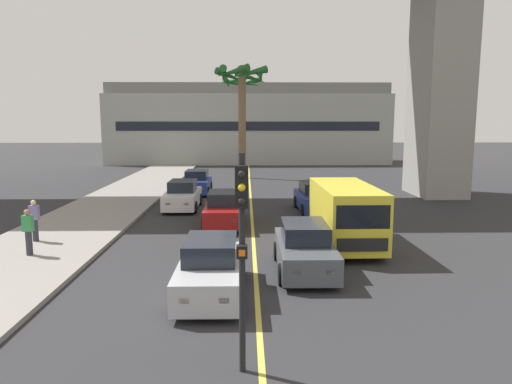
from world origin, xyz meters
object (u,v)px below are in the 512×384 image
Objects in this scene: car_queue_second at (224,210)px; car_queue_fourth at (305,249)px; car_queue_front at (183,196)px; delivery_van at (345,213)px; palm_tree_near_median at (242,97)px; car_queue_third at (315,198)px; car_queue_sixth at (211,269)px; palm_tree_mid_median at (241,96)px; car_queue_fifth at (197,183)px; traffic_light_median_near at (242,234)px; pedestrian_mid_block at (28,231)px; pedestrian_near_crosswalk at (35,220)px.

car_queue_second is 1.00× the size of car_queue_fourth.
car_queue_front is at bearing 120.21° from car_queue_second.
delivery_van is 12.77m from palm_tree_near_median.
car_queue_third is 12.95m from car_queue_sixth.
car_queue_fourth is 0.51× the size of palm_tree_near_median.
palm_tree_mid_median reaches higher than car_queue_third.
car_queue_fourth is (5.36, -11.03, 0.00)m from car_queue_front.
car_queue_fifth is at bearing 97.05° from car_queue_sixth.
car_queue_third is 0.99× the size of traffic_light_median_near.
car_queue_third is at bearing 37.34° from pedestrian_mid_block.
car_queue_fifth is (-2.25, 9.80, 0.00)m from car_queue_second.
pedestrian_near_crosswalk reaches higher than car_queue_second.
palm_tree_near_median reaches higher than car_queue_third.
palm_tree_near_median is at bearing 87.35° from car_queue_sixth.
traffic_light_median_near is at bearing -49.81° from pedestrian_near_crosswalk.
car_queue_fifth is (0.20, 5.59, 0.00)m from car_queue_front.
palm_tree_mid_median reaches higher than pedestrian_mid_block.
car_queue_second is 1.00× the size of car_queue_fifth.
car_queue_fourth is 0.48× the size of palm_tree_mid_median.
car_queue_second is at bearing 90.35° from car_queue_sixth.
palm_tree_near_median is at bearing 43.33° from car_queue_front.
car_queue_second is (2.45, -4.21, 0.00)m from car_queue_front.
pedestrian_near_crosswalk is (-7.22, 5.47, 0.28)m from car_queue_sixth.
car_queue_third is at bearing 68.93° from car_queue_sixth.
palm_tree_mid_median is 5.28× the size of pedestrian_near_crosswalk.
car_queue_fifth is 11.23m from palm_tree_mid_median.
car_queue_sixth is at bearing -37.15° from pedestrian_near_crosswalk.
car_queue_front is 17.63m from traffic_light_median_near.
palm_tree_near_median reaches higher than delivery_van.
car_queue_second is at bearing -92.11° from palm_tree_mid_median.
car_queue_sixth is (-2.85, -2.01, 0.00)m from car_queue_fourth.
delivery_van reaches higher than car_queue_second.
palm_tree_near_median reaches higher than car_queue_fifth.
palm_tree_mid_median is (-0.27, 31.68, 4.18)m from traffic_light_median_near.
traffic_light_median_near reaches higher than car_queue_third.
traffic_light_median_near is at bearing -85.78° from car_queue_second.
car_queue_sixth is (2.51, -13.04, 0.00)m from car_queue_front.
car_queue_fifth is (-5.16, 16.62, 0.00)m from car_queue_fourth.
car_queue_front is 7.08m from palm_tree_near_median.
palm_tree_near_median is 5.00× the size of pedestrian_mid_block.
pedestrian_near_crosswalk is 2.06m from pedestrian_mid_block.
pedestrian_mid_block is at bearing -120.17° from palm_tree_near_median.
pedestrian_mid_block is at bearing 151.85° from car_queue_sixth.
traffic_light_median_near is 31.96m from palm_tree_mid_median.
car_queue_third is at bearing -45.81° from palm_tree_near_median.
car_queue_fifth is 0.98× the size of traffic_light_median_near.
car_queue_third is at bearing -43.26° from car_queue_fifth.
delivery_van is at bearing 67.06° from traffic_light_median_near.
car_queue_third is 0.51× the size of palm_tree_near_median.
traffic_light_median_near is (0.90, -4.14, 1.99)m from car_queue_sixth.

